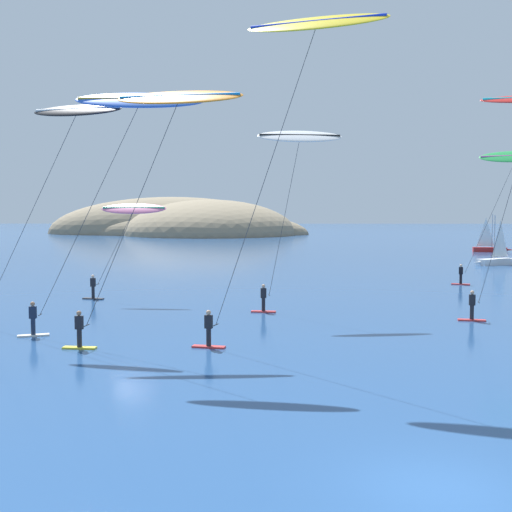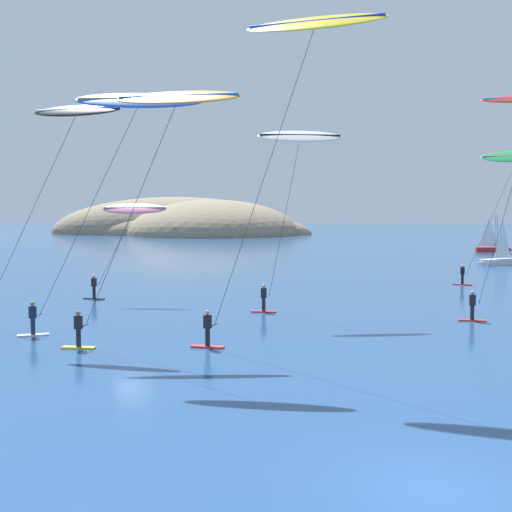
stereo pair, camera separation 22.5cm
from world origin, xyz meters
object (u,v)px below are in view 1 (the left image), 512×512
(kitesurfer_yellow, at_px, (309,44))
(kitesurfer_black, at_px, (68,131))
(kitesurfer_pink, at_px, (129,218))
(kitesurfer_orange, at_px, (171,116))
(kitesurfer_white, at_px, (297,150))
(sailboat_near, at_px, (494,259))
(kitesurfer_blue, at_px, (133,115))
(sailboat_far, at_px, (492,248))

(kitesurfer_yellow, relative_size, kitesurfer_black, 1.24)
(kitesurfer_pink, bearing_deg, kitesurfer_orange, -72.00)
(kitesurfer_white, height_order, kitesurfer_pink, kitesurfer_white)
(kitesurfer_yellow, relative_size, kitesurfer_orange, 1.26)
(kitesurfer_orange, distance_m, kitesurfer_pink, 17.98)
(kitesurfer_white, xyz_separation_m, kitesurfer_pink, (-11.27, 5.19, -4.13))
(kitesurfer_pink, bearing_deg, sailboat_near, 39.51)
(kitesurfer_blue, distance_m, kitesurfer_yellow, 9.53)
(sailboat_far, distance_m, kitesurfer_orange, 79.62)
(kitesurfer_black, bearing_deg, sailboat_far, 55.52)
(sailboat_near, relative_size, kitesurfer_black, 0.49)
(kitesurfer_white, height_order, kitesurfer_orange, kitesurfer_orange)
(sailboat_near, xyz_separation_m, kitesurfer_orange, (-30.13, -45.85, 9.54))
(kitesurfer_pink, relative_size, kitesurfer_black, 0.58)
(sailboat_near, height_order, kitesurfer_white, kitesurfer_white)
(kitesurfer_orange, relative_size, kitesurfer_black, 0.98)
(sailboat_near, height_order, sailboat_far, same)
(sailboat_far, distance_m, kitesurfer_black, 78.48)
(sailboat_near, xyz_separation_m, kitesurfer_black, (-36.11, -40.82, 9.52))
(kitesurfer_yellow, bearing_deg, kitesurfer_black, 155.24)
(sailboat_far, relative_size, kitesurfer_blue, 0.50)
(kitesurfer_blue, distance_m, kitesurfer_orange, 4.56)
(kitesurfer_white, bearing_deg, sailboat_near, 54.89)
(kitesurfer_yellow, relative_size, kitesurfer_pink, 2.14)
(kitesurfer_orange, distance_m, kitesurfer_black, 7.81)
(kitesurfer_white, xyz_separation_m, kitesurfer_yellow, (-0.08, -11.78, 3.23))
(kitesurfer_pink, xyz_separation_m, kitesurfer_black, (-0.60, -11.53, 4.47))
(sailboat_far, distance_m, kitesurfer_blue, 77.63)
(kitesurfer_yellow, distance_m, kitesurfer_black, 13.30)
(kitesurfer_blue, bearing_deg, kitesurfer_black, 161.27)
(kitesurfer_pink, bearing_deg, sailboat_far, 50.46)
(sailboat_far, xyz_separation_m, kitesurfer_black, (-44.10, -64.22, 9.52))
(kitesurfer_white, distance_m, kitesurfer_yellow, 12.22)
(sailboat_near, height_order, kitesurfer_orange, kitesurfer_orange)
(kitesurfer_black, bearing_deg, kitesurfer_white, 28.11)
(kitesurfer_black, bearing_deg, kitesurfer_yellow, -24.76)
(kitesurfer_yellow, bearing_deg, sailboat_near, 62.27)
(kitesurfer_pink, bearing_deg, kitesurfer_white, -24.71)
(sailboat_near, bearing_deg, kitesurfer_black, -131.50)
(kitesurfer_orange, bearing_deg, kitesurfer_pink, 108.00)
(sailboat_near, relative_size, kitesurfer_orange, 0.50)
(kitesurfer_black, bearing_deg, kitesurfer_orange, -40.08)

